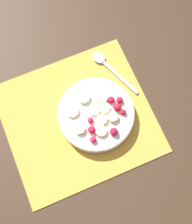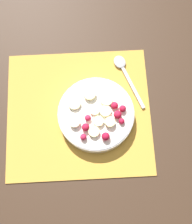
# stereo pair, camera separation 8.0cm
# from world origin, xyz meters

# --- Properties ---
(ground_plane) EXTENTS (3.00, 3.00, 0.00)m
(ground_plane) POSITION_xyz_m (0.00, 0.00, 0.00)
(ground_plane) COLOR #382619
(placemat) EXTENTS (0.39, 0.36, 0.01)m
(placemat) POSITION_xyz_m (0.00, 0.00, 0.00)
(placemat) COLOR gold
(placemat) RESTS_ON ground_plane
(fruit_bowl) EXTENTS (0.20, 0.20, 0.06)m
(fruit_bowl) POSITION_xyz_m (-0.05, 0.01, 0.03)
(fruit_bowl) COLOR white
(fruit_bowl) RESTS_ON placemat
(spoon) EXTENTS (0.08, 0.17, 0.01)m
(spoon) POSITION_xyz_m (-0.13, -0.12, 0.01)
(spoon) COLOR #B2B2B7
(spoon) RESTS_ON placemat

